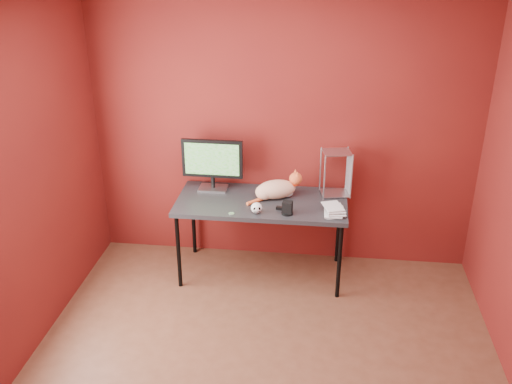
# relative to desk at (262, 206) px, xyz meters

# --- Properties ---
(room) EXTENTS (3.52, 3.52, 2.61)m
(room) POSITION_rel_desk_xyz_m (0.15, -1.37, 0.75)
(room) COLOR #4F2A1B
(room) RESTS_ON ground
(desk) EXTENTS (1.50, 0.70, 0.75)m
(desk) POSITION_rel_desk_xyz_m (0.00, 0.00, 0.00)
(desk) COLOR black
(desk) RESTS_ON ground
(monitor) EXTENTS (0.55, 0.18, 0.48)m
(monitor) POSITION_rel_desk_xyz_m (-0.47, 0.19, 0.32)
(monitor) COLOR #B4B5BA
(monitor) RESTS_ON desk
(cat) EXTENTS (0.47, 0.35, 0.25)m
(cat) POSITION_rel_desk_xyz_m (0.12, 0.07, 0.14)
(cat) COLOR #CA622A
(cat) RESTS_ON desk
(skull_mug) EXTENTS (0.10, 0.10, 0.09)m
(skull_mug) POSITION_rel_desk_xyz_m (-0.02, -0.25, 0.10)
(skull_mug) COLOR white
(skull_mug) RESTS_ON desk
(speaker) EXTENTS (0.10, 0.10, 0.11)m
(speaker) POSITION_rel_desk_xyz_m (0.24, -0.23, 0.10)
(speaker) COLOR black
(speaker) RESTS_ON desk
(book_stack) EXTENTS (0.20, 0.24, 0.80)m
(book_stack) POSITION_rel_desk_xyz_m (0.56, -0.19, 0.45)
(book_stack) COLOR beige
(book_stack) RESTS_ON desk
(wire_rack) EXTENTS (0.28, 0.24, 0.42)m
(wire_rack) POSITION_rel_desk_xyz_m (0.64, 0.21, 0.26)
(wire_rack) COLOR #B4B5BA
(wire_rack) RESTS_ON desk
(pocket_knife) EXTENTS (0.07, 0.05, 0.01)m
(pocket_knife) POSITION_rel_desk_xyz_m (-0.03, -0.14, 0.06)
(pocket_knife) COLOR #A5130C
(pocket_knife) RESTS_ON desk
(black_gadget) EXTENTS (0.06, 0.04, 0.03)m
(black_gadget) POSITION_rel_desk_xyz_m (0.17, -0.16, 0.06)
(black_gadget) COLOR black
(black_gadget) RESTS_ON desk
(washer) EXTENTS (0.05, 0.05, 0.00)m
(washer) POSITION_rel_desk_xyz_m (-0.23, -0.28, 0.05)
(washer) COLOR #B4B5BA
(washer) RESTS_ON desk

